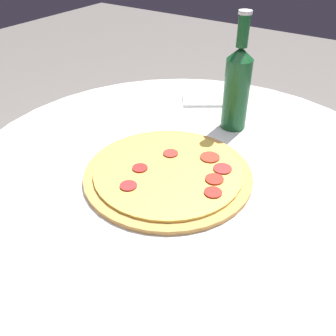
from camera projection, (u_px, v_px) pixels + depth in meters
table at (185, 231)px, 0.95m from camera, size 1.00×1.00×0.77m
pizza at (168, 173)px, 0.79m from camera, size 0.36×0.36×0.02m
beer_bottle at (237, 86)px, 0.91m from camera, size 0.06×0.06×0.29m
napkin at (207, 100)px, 1.10m from camera, size 0.17×0.15×0.01m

